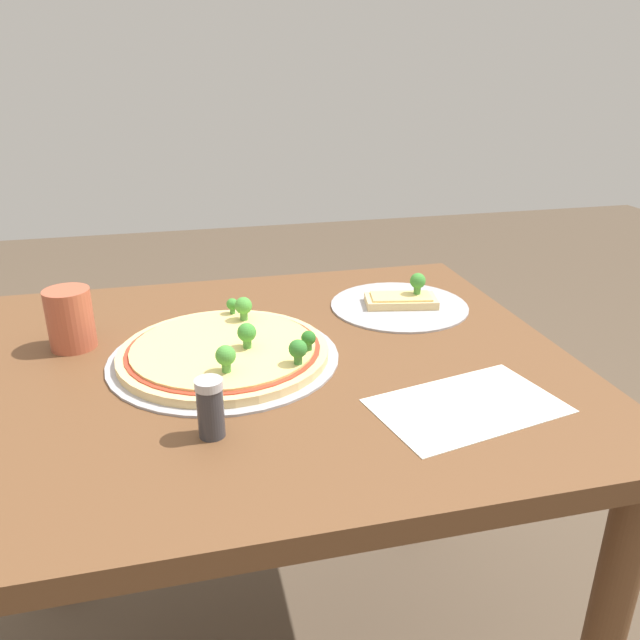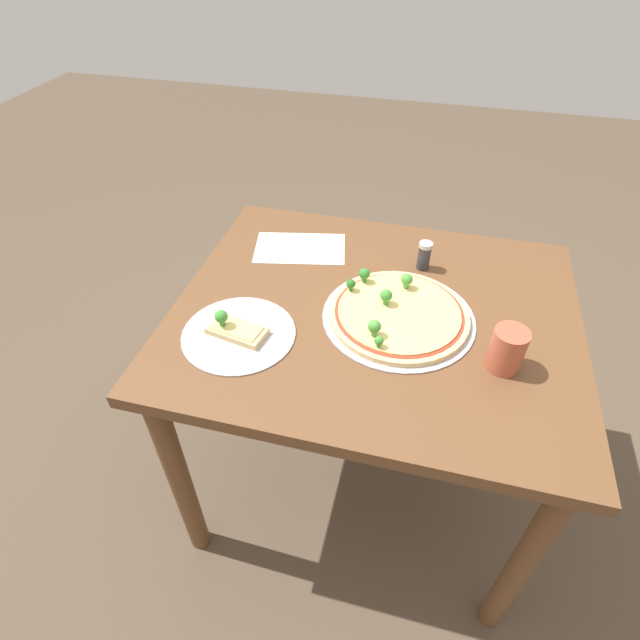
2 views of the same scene
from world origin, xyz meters
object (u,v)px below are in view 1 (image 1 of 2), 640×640
(pizza_tray_whole, at_px, (226,351))
(dining_table, at_px, (265,419))
(drinking_cup, at_px, (70,319))
(pizza_tray_slice, at_px, (401,302))
(condiment_shaker, at_px, (210,408))

(pizza_tray_whole, bearing_deg, dining_table, 163.43)
(pizza_tray_whole, xyz_separation_m, drinking_cup, (0.25, -0.11, 0.04))
(pizza_tray_slice, relative_size, drinking_cup, 2.63)
(pizza_tray_whole, height_order, pizza_tray_slice, same)
(pizza_tray_whole, bearing_deg, drinking_cup, -22.96)
(pizza_tray_slice, bearing_deg, condiment_shaker, 43.44)
(drinking_cup, bearing_deg, dining_table, 158.21)
(pizza_tray_whole, xyz_separation_m, condiment_shaker, (0.04, 0.23, 0.03))
(pizza_tray_whole, bearing_deg, pizza_tray_slice, -156.92)
(dining_table, xyz_separation_m, drinking_cup, (0.31, -0.12, 0.17))
(condiment_shaker, bearing_deg, pizza_tray_slice, -136.56)
(pizza_tray_whole, distance_m, condiment_shaker, 0.24)
(dining_table, xyz_separation_m, pizza_tray_whole, (0.06, -0.02, 0.13))
(pizza_tray_whole, distance_m, pizza_tray_slice, 0.40)
(dining_table, relative_size, condiment_shaker, 12.31)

